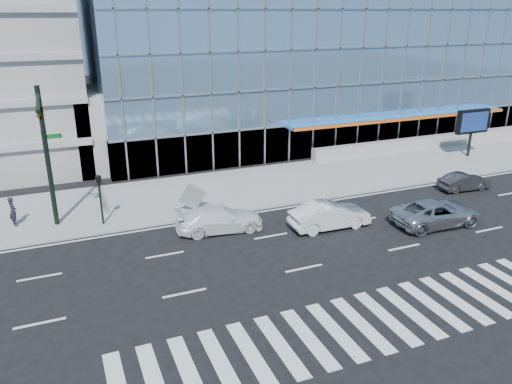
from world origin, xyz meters
TOP-DOWN VIEW (x-y plane):
  - ground at (0.00, 0.00)m, footprint 160.00×160.00m
  - sidewalk at (0.00, 8.00)m, footprint 120.00×8.00m
  - theatre_building at (14.00, 26.00)m, footprint 42.00×26.00m
  - ramp_block at (-6.00, 18.00)m, footprint 6.00×8.00m
  - retaining_wall at (24.00, 11.60)m, footprint 30.00×0.80m
  - traffic_signal at (-11.00, 4.57)m, footprint 1.14×5.74m
  - ped_signal_post at (-8.50, 4.94)m, footprint 0.30×0.33m
  - marquee_sign at (22.00, 7.99)m, footprint 3.20×0.43m
  - silver_suv at (9.60, -2.24)m, footprint 5.47×2.71m
  - white_suv at (-2.40, 1.80)m, footprint 5.15×2.54m
  - white_sedan at (3.60, -0.22)m, footprint 4.74×1.76m
  - dark_sedan at (15.60, 1.80)m, footprint 3.77×1.54m
  - pedestrian at (-13.26, 6.73)m, footprint 0.61×0.74m
  - tilted_panel at (-3.11, 5.00)m, footprint 1.81×0.09m

SIDE VIEW (x-z plane):
  - ground at x=0.00m, z-range 0.00..0.00m
  - sidewalk at x=0.00m, z-range 0.00..0.15m
  - dark_sedan at x=15.60m, z-range 0.00..1.21m
  - retaining_wall at x=24.00m, z-range 0.15..1.15m
  - white_suv at x=-2.40m, z-range 0.00..1.44m
  - silver_suv at x=9.60m, z-range 0.00..1.49m
  - white_sedan at x=3.60m, z-range 0.00..1.55m
  - pedestrian at x=-13.26m, z-range 0.15..1.88m
  - tilted_panel at x=-3.11m, z-range 0.15..1.96m
  - ped_signal_post at x=-8.50m, z-range 0.64..3.64m
  - ramp_block at x=-6.00m, z-range 0.00..6.00m
  - marquee_sign at x=22.00m, z-range 1.07..5.07m
  - traffic_signal at x=-11.00m, z-range 2.16..10.16m
  - theatre_building at x=14.00m, z-range 0.00..15.00m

